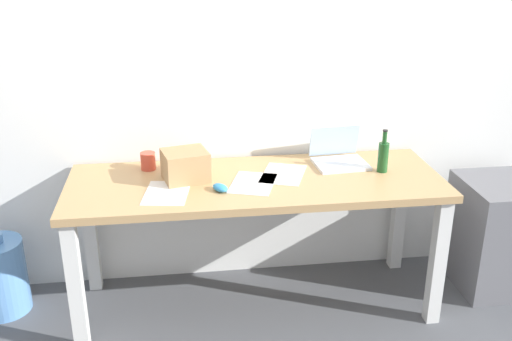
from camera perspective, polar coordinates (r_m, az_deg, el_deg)
The scene contains 13 objects.
ground_plane at distance 3.43m, azimuth 0.00°, elevation -12.63°, with size 8.00×8.00×0.00m, color #515459.
back_wall at distance 3.30m, azimuth -0.96°, elevation 10.58°, with size 5.20×0.08×2.60m, color white.
desk at distance 3.11m, azimuth 0.00°, elevation -2.54°, with size 1.95×0.69×0.76m.
laptop_right at distance 3.30m, azimuth 7.99°, elevation 1.33°, with size 0.30×0.28×0.20m.
beer_bottle at distance 3.21m, azimuth 12.20°, elevation 1.40°, with size 0.06×0.06×0.23m.
computer_mouse at distance 2.93m, azimuth -3.48°, elevation -1.67°, with size 0.06×0.10×0.03m, color #338CC6.
cardboard_box at distance 3.06m, azimuth -6.85°, elevation 0.48°, with size 0.22×0.20×0.16m, color tan.
coffee_mug at distance 3.24m, azimuth -10.40°, elevation 0.91°, with size 0.08×0.08×0.10m, color #D84C38.
paper_sheet_center at distance 3.02m, azimuth -0.30°, elevation -1.23°, with size 0.21×0.30×0.00m, color white.
paper_sheet_front_left at distance 2.94m, azimuth -8.64°, elevation -2.16°, with size 0.21×0.30×0.00m, color white.
paper_sheet_near_back at distance 3.14m, azimuth 2.63°, elevation -0.34°, with size 0.21×0.30×0.00m, color white.
water_cooler_jug at distance 3.55m, azimuth -23.53°, elevation -9.34°, with size 0.29×0.29×0.47m.
filing_cabinet at distance 3.71m, azimuth 21.98°, elevation -5.74°, with size 0.40×0.48×0.65m, color slate.
Camera 1 is at (-0.38, -2.81, 1.94)m, focal length 41.37 mm.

